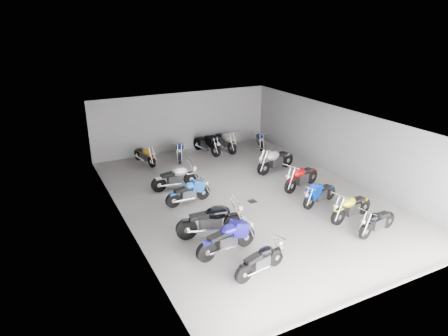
{
  "coord_description": "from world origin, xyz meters",
  "views": [
    {
      "loc": [
        -7.62,
        -13.0,
        7.03
      ],
      "look_at": [
        -0.49,
        1.06,
        1.0
      ],
      "focal_mm": 32.0,
      "sensor_mm": 36.0,
      "label": 1
    }
  ],
  "objects": [
    {
      "name": "drain_grate",
      "position": [
        0.0,
        -0.5,
        0.01
      ],
      "size": [
        0.32,
        0.32,
        0.01
      ],
      "primitive_type": "cube",
      "color": "black",
      "rests_on": "ground"
    },
    {
      "name": "motorcycle_right_f",
      "position": [
        2.7,
        1.91,
        0.57
      ],
      "size": [
        2.33,
        0.74,
        1.04
      ],
      "rotation": [
        0.0,
        0.0,
        1.82
      ],
      "color": "black",
      "rests_on": "ground"
    },
    {
      "name": "ceiling",
      "position": [
        0.0,
        0.0,
        3.22
      ],
      "size": [
        10.0,
        14.0,
        0.04
      ],
      "primitive_type": "cube",
      "color": "black",
      "rests_on": "wall_back"
    },
    {
      "name": "motorcycle_back_f",
      "position": [
        3.99,
        5.4,
        0.45
      ],
      "size": [
        0.85,
        1.77,
        0.82
      ],
      "rotation": [
        0.0,
        0.0,
        2.74
      ],
      "color": "black",
      "rests_on": "ground"
    },
    {
      "name": "motorcycle_left_e",
      "position": [
        -2.33,
        0.53,
        0.47
      ],
      "size": [
        1.96,
        0.45,
        0.86
      ],
      "rotation": [
        0.0,
        0.0,
        -1.45
      ],
      "color": "black",
      "rests_on": "ground"
    },
    {
      "name": "motorcycle_left_c",
      "position": [
        -2.6,
        -2.16,
        0.57
      ],
      "size": [
        2.37,
        0.67,
        1.05
      ],
      "rotation": [
        0.0,
        0.0,
        -1.77
      ],
      "color": "black",
      "rests_on": "ground"
    },
    {
      "name": "motorcycle_right_c",
      "position": [
        2.24,
        -1.91,
        0.46
      ],
      "size": [
        1.91,
        0.6,
        0.85
      ],
      "rotation": [
        0.0,
        0.0,
        1.81
      ],
      "color": "black",
      "rests_on": "ground"
    },
    {
      "name": "ground",
      "position": [
        0.0,
        0.0,
        0.0
      ],
      "size": [
        14.0,
        14.0,
        0.0
      ],
      "primitive_type": "plane",
      "color": "gray",
      "rests_on": "ground"
    },
    {
      "name": "motorcycle_right_a",
      "position": [
        2.51,
        -4.6,
        0.45
      ],
      "size": [
        1.87,
        0.47,
        0.83
      ],
      "rotation": [
        0.0,
        0.0,
        1.73
      ],
      "color": "black",
      "rests_on": "ground"
    },
    {
      "name": "motorcycle_left_b",
      "position": [
        -2.62,
        -3.37,
        0.52
      ],
      "size": [
        2.17,
        0.53,
        0.96
      ],
      "rotation": [
        0.0,
        0.0,
        -1.42
      ],
      "color": "black",
      "rests_on": "ground"
    },
    {
      "name": "motorcycle_right_b",
      "position": [
        2.45,
        -3.43,
        0.5
      ],
      "size": [
        2.09,
        0.52,
        0.92
      ],
      "rotation": [
        0.0,
        0.0,
        1.73
      ],
      "color": "black",
      "rests_on": "ground"
    },
    {
      "name": "motorcycle_back_c",
      "position": [
        -0.78,
        5.53,
        0.5
      ],
      "size": [
        0.92,
        1.96,
        0.91
      ],
      "rotation": [
        0.0,
        0.0,
        2.75
      ],
      "color": "black",
      "rests_on": "ground"
    },
    {
      "name": "motorcycle_back_e",
      "position": [
        1.98,
        5.84,
        0.56
      ],
      "size": [
        0.51,
        2.32,
        1.02
      ],
      "rotation": [
        0.0,
        0.0,
        3.23
      ],
      "color": "black",
      "rests_on": "ground"
    },
    {
      "name": "motorcycle_left_f",
      "position": [
        -2.29,
        2.11,
        0.51
      ],
      "size": [
        2.12,
        0.41,
        0.93
      ],
      "rotation": [
        0.0,
        0.0,
        -1.57
      ],
      "color": "black",
      "rests_on": "ground"
    },
    {
      "name": "wall_right",
      "position": [
        5.0,
        0.0,
        1.6
      ],
      "size": [
        0.1,
        14.0,
        3.2
      ],
      "primitive_type": "cube",
      "color": "slate",
      "rests_on": "ground"
    },
    {
      "name": "wall_back",
      "position": [
        0.0,
        7.0,
        1.6
      ],
      "size": [
        10.0,
        0.1,
        3.2
      ],
      "primitive_type": "cube",
      "color": "slate",
      "rests_on": "ground"
    },
    {
      "name": "motorcycle_back_b",
      "position": [
        -2.58,
        5.73,
        0.47
      ],
      "size": [
        0.61,
        1.95,
        0.87
      ],
      "rotation": [
        0.0,
        0.0,
        3.38
      ],
      "color": "black",
      "rests_on": "ground"
    },
    {
      "name": "motorcycle_right_d",
      "position": [
        2.54,
        -0.32,
        0.53
      ],
      "size": [
        2.15,
        0.79,
        0.97
      ],
      "rotation": [
        0.0,
        0.0,
        1.87
      ],
      "color": "black",
      "rests_on": "ground"
    },
    {
      "name": "motorcycle_back_d",
      "position": [
        0.89,
        5.8,
        0.54
      ],
      "size": [
        0.68,
        2.23,
        0.99
      ],
      "rotation": [
        0.0,
        0.0,
        3.37
      ],
      "color": "black",
      "rests_on": "ground"
    },
    {
      "name": "motorcycle_left_a",
      "position": [
        -2.24,
        -4.75,
        0.45
      ],
      "size": [
        1.85,
        0.55,
        0.82
      ],
      "rotation": [
        0.0,
        0.0,
        -1.35
      ],
      "color": "black",
      "rests_on": "ground"
    },
    {
      "name": "wall_left",
      "position": [
        -5.0,
        0.0,
        1.6
      ],
      "size": [
        0.1,
        14.0,
        3.2
      ],
      "primitive_type": "cube",
      "color": "slate",
      "rests_on": "ground"
    }
  ]
}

